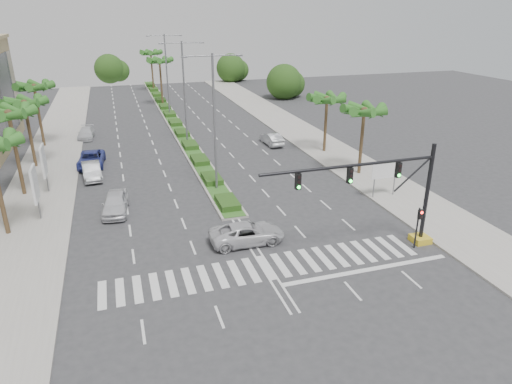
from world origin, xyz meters
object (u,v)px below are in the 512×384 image
car_parked_b (92,171)px  car_parked_c (91,159)px  car_parked_a (115,203)px  car_right (272,139)px  car_crossing (247,233)px  car_parked_d (86,133)px

car_parked_b → car_parked_c: bearing=86.5°
car_parked_a → car_parked_c: size_ratio=0.88×
car_parked_c → car_right: (20.70, 2.07, -0.02)m
car_parked_b → car_crossing: size_ratio=0.89×
car_parked_a → car_crossing: car_parked_a is taller
car_parked_d → car_right: size_ratio=1.01×
car_parked_b → car_parked_d: 15.86m
car_parked_a → car_parked_b: 9.28m
car_parked_d → car_crossing: car_crossing is taller
car_parked_b → car_right: bearing=11.0°
car_crossing → car_right: car_right is taller
car_parked_b → car_parked_d: (-0.95, 15.83, -0.11)m
car_parked_a → car_right: 23.92m
car_parked_b → car_parked_c: size_ratio=0.86×
car_parked_b → car_parked_d: bearing=88.3°
car_parked_a → car_parked_c: bearing=105.3°
car_parked_b → car_crossing: (10.65, -17.18, -0.04)m
car_parked_c → car_parked_d: bearing=98.6°
car_parked_c → car_crossing: 23.65m
car_parked_c → car_right: size_ratio=1.21×
car_parked_d → car_crossing: size_ratio=0.86×
car_parked_a → car_parked_c: car_parked_a is taller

